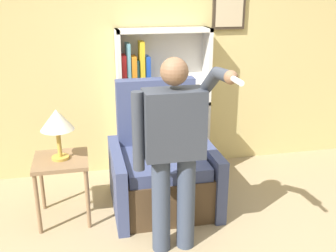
{
  "coord_description": "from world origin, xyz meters",
  "views": [
    {
      "loc": [
        -0.82,
        -2.37,
        2.07
      ],
      "look_at": [
        -0.15,
        0.7,
        0.97
      ],
      "focal_mm": 42.0,
      "sensor_mm": 36.0,
      "label": 1
    }
  ],
  "objects": [
    {
      "name": "side_table",
      "position": [
        -1.07,
        1.03,
        0.52
      ],
      "size": [
        0.49,
        0.49,
        0.61
      ],
      "color": "#846647",
      "rests_on": "ground_plane"
    },
    {
      "name": "armchair",
      "position": [
        -0.12,
        1.11,
        0.37
      ],
      "size": [
        1.0,
        0.93,
        1.22
      ],
      "color": "#4C3823",
      "rests_on": "ground_plane"
    },
    {
      "name": "person_standing",
      "position": [
        -0.17,
        0.35,
        0.93
      ],
      "size": [
        0.61,
        0.78,
        1.61
      ],
      "color": "#384256",
      "rests_on": "ground_plane"
    },
    {
      "name": "table_lamp",
      "position": [
        -1.07,
        1.03,
        0.97
      ],
      "size": [
        0.3,
        0.3,
        0.47
      ],
      "color": "gold",
      "rests_on": "side_table"
    },
    {
      "name": "wall_back",
      "position": [
        0.01,
        2.03,
        1.4
      ],
      "size": [
        8.0,
        0.11,
        2.8
      ],
      "color": "tan",
      "rests_on": "ground_plane"
    },
    {
      "name": "bookcase",
      "position": [
        -0.07,
        1.87,
        0.8
      ],
      "size": [
        1.04,
        0.28,
        1.67
      ],
      "color": "silver",
      "rests_on": "ground_plane"
    }
  ]
}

